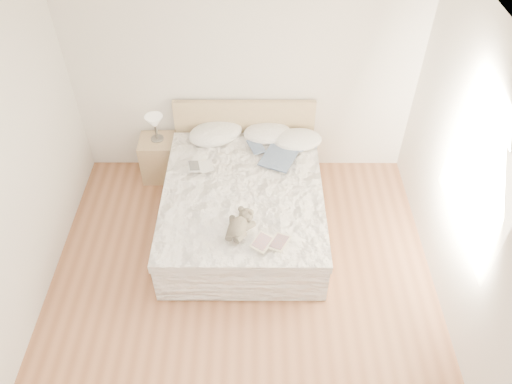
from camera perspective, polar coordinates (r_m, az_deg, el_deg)
floor at (r=5.11m, az=-1.69°, el=-13.30°), size 4.00×4.50×0.00m
ceiling at (r=3.19m, az=-2.71°, el=13.92°), size 4.00×4.50×0.00m
wall_back at (r=5.81m, az=-1.42°, el=13.52°), size 4.00×0.02×2.70m
wall_right at (r=4.44m, az=24.72°, el=-2.69°), size 0.02×4.50×2.70m
window at (r=4.56m, az=23.83°, el=0.91°), size 0.02×1.30×1.10m
bed at (r=5.62m, az=-1.46°, el=-1.29°), size 1.72×2.14×1.00m
nightstand at (r=6.35m, az=-10.88°, el=3.83°), size 0.46×0.41×0.56m
table_lamp at (r=6.05m, az=-11.51°, el=7.73°), size 0.23×0.23×0.34m
pillow_left at (r=6.06m, az=-4.65°, el=6.76°), size 0.80×0.71×0.20m
pillow_middle at (r=6.04m, az=1.35°, el=6.73°), size 0.61×0.44×0.18m
pillow_right at (r=5.96m, az=4.76°, el=5.98°), size 0.62×0.46×0.17m
blouse at (r=5.74m, az=2.77°, el=4.21°), size 0.74×0.76×0.02m
photo_book at (r=5.61m, az=-6.36°, el=2.89°), size 0.33×0.26×0.02m
childrens_book at (r=4.80m, az=1.67°, el=-5.81°), size 0.40×0.36×0.02m
teddy_bear at (r=4.87m, az=-2.07°, el=-4.55°), size 0.35×0.41×0.18m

